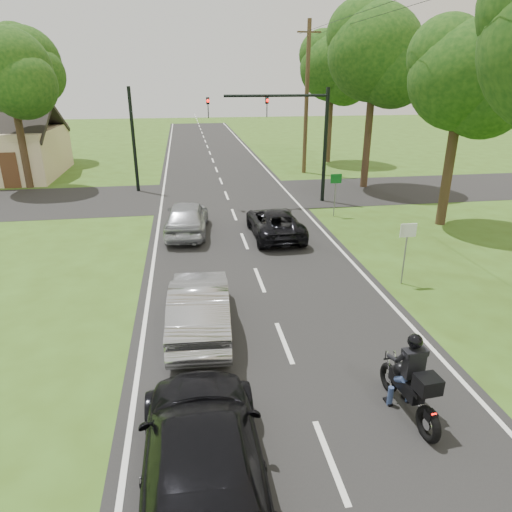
# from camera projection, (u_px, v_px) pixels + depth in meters

# --- Properties ---
(ground) EXTENTS (140.00, 140.00, 0.00)m
(ground) POSITION_uv_depth(u_px,v_px,m) (284.00, 343.00, 12.01)
(ground) COLOR #375217
(ground) RESTS_ON ground
(road) EXTENTS (8.00, 100.00, 0.01)m
(road) POSITION_uv_depth(u_px,v_px,m) (239.00, 227.00, 21.19)
(road) COLOR black
(road) RESTS_ON ground
(cross_road) EXTENTS (60.00, 7.00, 0.01)m
(cross_road) POSITION_uv_depth(u_px,v_px,m) (227.00, 196.00, 26.70)
(cross_road) COLOR black
(cross_road) RESTS_ON ground
(motorcycle_rider) EXTENTS (0.64, 2.19, 1.89)m
(motorcycle_rider) POSITION_uv_depth(u_px,v_px,m) (412.00, 385.00, 9.19)
(motorcycle_rider) COLOR black
(motorcycle_rider) RESTS_ON ground
(dark_suv) EXTENTS (2.08, 4.43, 1.22)m
(dark_suv) POSITION_uv_depth(u_px,v_px,m) (275.00, 222.00, 19.76)
(dark_suv) COLOR black
(dark_suv) RESTS_ON road
(silver_sedan) EXTENTS (1.78, 4.53, 1.47)m
(silver_sedan) POSITION_uv_depth(u_px,v_px,m) (200.00, 306.00, 12.32)
(silver_sedan) COLOR #A0A0A5
(silver_sedan) RESTS_ON road
(silver_suv) EXTENTS (2.18, 4.52, 1.49)m
(silver_suv) POSITION_uv_depth(u_px,v_px,m) (187.00, 217.00, 20.00)
(silver_suv) COLOR #A8ABB0
(silver_suv) RESTS_ON road
(dark_car_behind) EXTENTS (2.12, 5.15, 1.49)m
(dark_car_behind) POSITION_uv_depth(u_px,v_px,m) (203.00, 457.00, 7.43)
(dark_car_behind) COLOR black
(dark_car_behind) RESTS_ON road
(traffic_signal) EXTENTS (6.38, 0.44, 6.00)m
(traffic_signal) POSITION_uv_depth(u_px,v_px,m) (292.00, 125.00, 23.82)
(traffic_signal) COLOR black
(traffic_signal) RESTS_ON ground
(signal_pole_far) EXTENTS (0.20, 0.20, 6.00)m
(signal_pole_far) POSITION_uv_depth(u_px,v_px,m) (134.00, 141.00, 26.69)
(signal_pole_far) COLOR black
(signal_pole_far) RESTS_ON ground
(utility_pole_far) EXTENTS (1.60, 0.28, 10.00)m
(utility_pole_far) POSITION_uv_depth(u_px,v_px,m) (307.00, 99.00, 31.23)
(utility_pole_far) COLOR brown
(utility_pole_far) RESTS_ON ground
(sign_white) EXTENTS (0.55, 0.07, 2.12)m
(sign_white) POSITION_uv_depth(u_px,v_px,m) (407.00, 239.00, 14.83)
(sign_white) COLOR slate
(sign_white) RESTS_ON ground
(sign_green) EXTENTS (0.55, 0.07, 2.12)m
(sign_green) POSITION_uv_depth(u_px,v_px,m) (336.00, 185.00, 22.20)
(sign_green) COLOR slate
(sign_green) RESTS_ON ground
(tree_row_c) EXTENTS (4.80, 4.65, 8.76)m
(tree_row_c) POSITION_uv_depth(u_px,v_px,m) (470.00, 84.00, 19.19)
(tree_row_c) COLOR #332316
(tree_row_c) RESTS_ON ground
(tree_row_d) EXTENTS (5.76, 5.58, 10.45)m
(tree_row_d) POSITION_uv_depth(u_px,v_px,m) (381.00, 59.00, 25.96)
(tree_row_d) COLOR #332316
(tree_row_d) RESTS_ON ground
(tree_row_e) EXTENTS (5.28, 5.12, 9.61)m
(tree_row_e) POSITION_uv_depth(u_px,v_px,m) (337.00, 72.00, 34.52)
(tree_row_e) COLOR #332316
(tree_row_e) RESTS_ON ground
(tree_left_near) EXTENTS (5.12, 4.96, 9.22)m
(tree_left_near) POSITION_uv_depth(u_px,v_px,m) (13.00, 76.00, 26.09)
(tree_left_near) COLOR #332316
(tree_left_near) RESTS_ON ground
(tree_left_far) EXTENTS (5.76, 5.58, 10.14)m
(tree_left_far) POSITION_uv_depth(u_px,v_px,m) (28.00, 67.00, 34.74)
(tree_left_far) COLOR #332316
(tree_left_far) RESTS_ON ground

